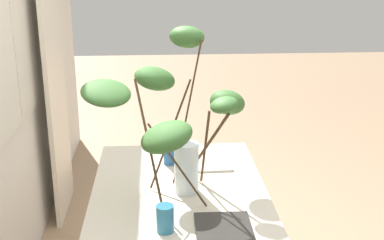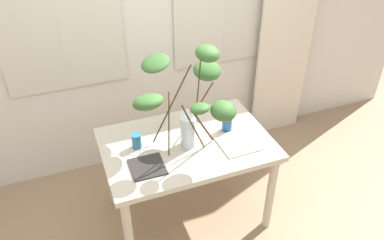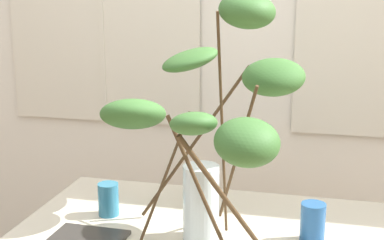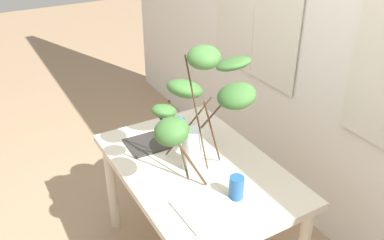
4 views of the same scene
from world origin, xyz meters
The scene contains 7 objects.
back_wall_with_windows centered at (0.00, 0.93, 1.33)m, with size 5.46×0.14×2.64m.
dining_table centered at (0.00, 0.00, 0.64)m, with size 1.20×0.81×0.74m.
vase_with_branches centered at (0.01, 0.01, 1.13)m, with size 0.71×0.79×0.75m.
drinking_glass_blue_left centered at (-0.34, 0.07, 0.79)m, with size 0.07×0.07×0.11m, color teal.
drinking_glass_blue_right centered at (0.33, 0.03, 0.80)m, with size 0.08×0.08×0.12m, color #235693.
plate_square_left centered at (-0.33, -0.16, 0.74)m, with size 0.22×0.22×0.01m, color #2D2B28.
plate_square_right centered at (0.33, -0.15, 0.74)m, with size 0.27×0.27×0.01m, color silver.
Camera 4 is at (1.64, -0.97, 2.10)m, focal length 38.95 mm.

